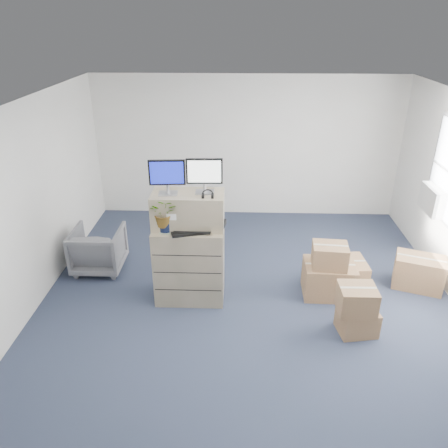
{
  "coord_description": "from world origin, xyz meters",
  "views": [
    {
      "loc": [
        -0.14,
        -4.93,
        3.78
      ],
      "look_at": [
        -0.34,
        0.4,
        1.21
      ],
      "focal_mm": 35.0,
      "sensor_mm": 36.0,
      "label": 1
    }
  ],
  "objects_px": {
    "water_bottle": "(198,217)",
    "potted_plant": "(165,216)",
    "monitor_left": "(167,175)",
    "monitor_right": "(204,174)",
    "office_chair": "(98,247)",
    "keyboard": "(192,231)",
    "filing_cabinet_lower": "(190,263)"
  },
  "relations": [
    {
      "from": "keyboard",
      "to": "filing_cabinet_lower",
      "type": "bearing_deg",
      "value": 97.5
    },
    {
      "from": "monitor_right",
      "to": "water_bottle",
      "type": "relative_size",
      "value": 1.65
    },
    {
      "from": "potted_plant",
      "to": "office_chair",
      "type": "xyz_separation_m",
      "value": [
        -1.27,
        0.86,
        -0.97
      ]
    },
    {
      "from": "water_bottle",
      "to": "monitor_right",
      "type": "bearing_deg",
      "value": 23.95
    },
    {
      "from": "monitor_left",
      "to": "office_chair",
      "type": "bearing_deg",
      "value": 147.0
    },
    {
      "from": "potted_plant",
      "to": "office_chair",
      "type": "distance_m",
      "value": 1.82
    },
    {
      "from": "monitor_left",
      "to": "keyboard",
      "type": "bearing_deg",
      "value": -31.14
    },
    {
      "from": "keyboard",
      "to": "water_bottle",
      "type": "xyz_separation_m",
      "value": [
        0.07,
        0.18,
        0.13
      ]
    },
    {
      "from": "filing_cabinet_lower",
      "to": "monitor_left",
      "type": "height_order",
      "value": "monitor_left"
    },
    {
      "from": "keyboard",
      "to": "office_chair",
      "type": "distance_m",
      "value": 1.99
    },
    {
      "from": "monitor_right",
      "to": "office_chair",
      "type": "relative_size",
      "value": 0.61
    },
    {
      "from": "keyboard",
      "to": "monitor_left",
      "type": "bearing_deg",
      "value": 137.46
    },
    {
      "from": "keyboard",
      "to": "potted_plant",
      "type": "relative_size",
      "value": 1.18
    },
    {
      "from": "filing_cabinet_lower",
      "to": "keyboard",
      "type": "height_order",
      "value": "keyboard"
    },
    {
      "from": "monitor_left",
      "to": "water_bottle",
      "type": "distance_m",
      "value": 0.72
    },
    {
      "from": "monitor_left",
      "to": "potted_plant",
      "type": "bearing_deg",
      "value": -108.58
    },
    {
      "from": "potted_plant",
      "to": "monitor_left",
      "type": "bearing_deg",
      "value": 76.01
    },
    {
      "from": "monitor_left",
      "to": "water_bottle",
      "type": "bearing_deg",
      "value": -1.81
    },
    {
      "from": "monitor_left",
      "to": "monitor_right",
      "type": "height_order",
      "value": "monitor_right"
    },
    {
      "from": "water_bottle",
      "to": "office_chair",
      "type": "distance_m",
      "value": 2.03
    },
    {
      "from": "potted_plant",
      "to": "filing_cabinet_lower",
      "type": "bearing_deg",
      "value": 24.55
    },
    {
      "from": "water_bottle",
      "to": "office_chair",
      "type": "relative_size",
      "value": 0.37
    },
    {
      "from": "filing_cabinet_lower",
      "to": "monitor_left",
      "type": "bearing_deg",
      "value": 176.19
    },
    {
      "from": "filing_cabinet_lower",
      "to": "potted_plant",
      "type": "bearing_deg",
      "value": -155.45
    },
    {
      "from": "water_bottle",
      "to": "potted_plant",
      "type": "relative_size",
      "value": 0.62
    },
    {
      "from": "monitor_left",
      "to": "monitor_right",
      "type": "bearing_deg",
      "value": 2.83
    },
    {
      "from": "keyboard",
      "to": "monitor_right",
      "type": "bearing_deg",
      "value": 36.73
    },
    {
      "from": "monitor_left",
      "to": "potted_plant",
      "type": "xyz_separation_m",
      "value": [
        -0.04,
        -0.15,
        -0.52
      ]
    },
    {
      "from": "office_chair",
      "to": "potted_plant",
      "type": "bearing_deg",
      "value": 145.83
    },
    {
      "from": "water_bottle",
      "to": "office_chair",
      "type": "xyz_separation_m",
      "value": [
        -1.7,
        0.69,
        -0.88
      ]
    },
    {
      "from": "monitor_right",
      "to": "water_bottle",
      "type": "height_order",
      "value": "monitor_right"
    },
    {
      "from": "keyboard",
      "to": "potted_plant",
      "type": "xyz_separation_m",
      "value": [
        -0.35,
        0.01,
        0.21
      ]
    }
  ]
}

